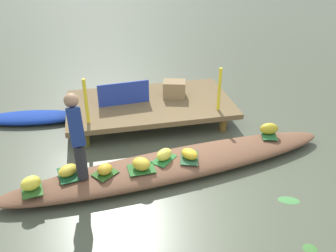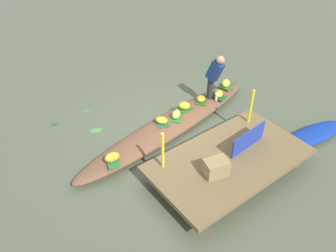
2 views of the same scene
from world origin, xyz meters
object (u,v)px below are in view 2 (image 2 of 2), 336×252
banana_bunch_0 (162,120)px  banana_bunch_3 (112,157)px  vendor_boat (171,125)px  market_banner (248,139)px  banana_bunch_1 (219,94)px  banana_bunch_2 (226,83)px  produce_crate (216,167)px  banana_bunch_5 (176,114)px  moored_boat (312,135)px  water_bottle (216,97)px  banana_bunch_4 (201,99)px  banana_bunch_6 (184,106)px  vendor_person (214,74)px

banana_bunch_0 → banana_bunch_3: bearing=15.5°
vendor_boat → market_banner: size_ratio=5.44×
banana_bunch_1 → banana_bunch_2: bearing=-154.3°
produce_crate → banana_bunch_5: bearing=-107.4°
moored_boat → banana_bunch_5: bearing=-37.6°
banana_bunch_2 → water_bottle: size_ratio=1.50×
produce_crate → banana_bunch_3: bearing=-50.5°
banana_bunch_3 → banana_bunch_4: bearing=-169.0°
banana_bunch_6 → vendor_person: size_ratio=0.23×
moored_boat → banana_bunch_1: bearing=-64.0°
banana_bunch_1 → vendor_person: 0.65m
vendor_boat → banana_bunch_5: banana_bunch_5 is taller
banana_bunch_2 → banana_bunch_3: bearing=10.2°
banana_bunch_6 → water_bottle: size_ratio=1.54×
banana_bunch_3 → market_banner: size_ratio=0.32×
water_bottle → banana_bunch_2: bearing=-153.5°
banana_bunch_0 → market_banner: (-0.80, 1.87, 0.27)m
banana_bunch_6 → water_bottle: bearing=168.3°
banana_bunch_6 → market_banner: (-0.02, 2.00, 0.26)m
vendor_boat → banana_bunch_4: 1.12m
vendor_boat → banana_bunch_4: bearing=-178.7°
moored_boat → banana_bunch_3: banana_bunch_3 is taller
banana_bunch_0 → produce_crate: produce_crate is taller
banana_bunch_2 → banana_bunch_5: 1.96m
banana_bunch_5 → market_banner: 1.89m
banana_bunch_2 → banana_bunch_6: (1.55, 0.14, -0.01)m
banana_bunch_4 → banana_bunch_0: bearing=5.5°
banana_bunch_5 → market_banner: market_banner is taller
market_banner → banana_bunch_6: bearing=-93.8°
banana_bunch_5 → produce_crate: 2.08m
vendor_boat → water_bottle: (-1.44, 0.01, 0.22)m
banana_bunch_2 → banana_bunch_4: (1.01, 0.14, -0.02)m
water_bottle → produce_crate: bearing=46.0°
banana_bunch_1 → vendor_person: bearing=-6.7°
produce_crate → water_bottle: bearing=-134.0°
banana_bunch_3 → banana_bunch_4: 2.91m
banana_bunch_0 → water_bottle: (-1.67, 0.06, 0.01)m
vendor_person → produce_crate: size_ratio=2.79×
moored_boat → banana_bunch_6: 3.02m
banana_bunch_4 → water_bottle: size_ratio=1.28×
banana_bunch_2 → market_banner: size_ratio=0.28×
banana_bunch_3 → banana_bunch_5: 1.97m
banana_bunch_1 → banana_bunch_3: 3.41m
banana_bunch_4 → banana_bunch_6: banana_bunch_6 is taller
moored_boat → banana_bunch_4: 2.73m
banana_bunch_4 → vendor_person: (-0.33, 0.07, 0.62)m
vendor_person → water_bottle: 0.62m
banana_bunch_2 → banana_bunch_5: size_ratio=0.98×
banana_bunch_4 → market_banner: bearing=75.7°
banana_bunch_1 → banana_bunch_3: bearing=7.8°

